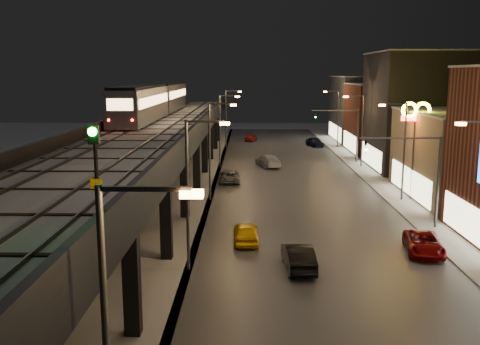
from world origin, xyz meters
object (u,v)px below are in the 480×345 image
object	(u,v)px
car_taxi	(246,233)
subway_train	(156,99)
car_mid_dark	(268,161)
car_onc_red	(315,142)
rail_signal	(95,155)
car_far_white	(251,138)
car_near_white	(298,258)
car_mid_silver	(229,177)
car_onc_dark	(424,244)

from	to	relation	value
car_taxi	subway_train	bearing A→B (deg)	-71.78
car_mid_dark	subway_train	bearing A→B (deg)	-14.78
car_onc_red	car_mid_dark	bearing A→B (deg)	-129.52
subway_train	rail_signal	distance (m)	49.44
rail_signal	car_far_white	size ratio (longest dim) A/B	0.89
car_onc_red	car_near_white	bearing A→B (deg)	-114.34
subway_train	car_near_white	world-z (taller)	subway_train
subway_train	rail_signal	size ratio (longest dim) A/B	11.29
car_near_white	car_mid_dark	world-z (taller)	car_mid_dark
car_near_white	car_mid_silver	world-z (taller)	car_near_white
subway_train	car_mid_silver	distance (m)	15.41
car_mid_dark	car_onc_red	xyz separation A→B (m)	(8.16, 19.07, -0.03)
car_mid_silver	car_taxi	bearing A→B (deg)	90.70
car_onc_red	car_mid_silver	bearing A→B (deg)	-130.21
car_onc_dark	rail_signal	bearing A→B (deg)	-125.77
car_mid_dark	car_onc_red	world-z (taller)	car_mid_dark
car_near_white	car_onc_red	xyz separation A→B (m)	(7.68, 54.81, -0.01)
rail_signal	car_onc_dark	xyz separation A→B (m)	(16.35, 16.54, -8.32)
car_far_white	car_onc_dark	xyz separation A→B (m)	(10.94, -58.74, 0.02)
rail_signal	car_onc_red	size ratio (longest dim) A/B	0.77
car_taxi	car_onc_dark	xyz separation A→B (m)	(11.56, -2.12, -0.05)
car_taxi	car_mid_dark	xyz separation A→B (m)	(2.66, 30.63, 0.05)
subway_train	car_taxi	xyz separation A→B (m)	(11.18, -30.37, -7.76)
car_near_white	car_onc_red	world-z (taller)	car_near_white
subway_train	car_onc_red	distance (m)	30.30
car_mid_silver	car_far_white	distance (m)	35.85
car_mid_silver	rail_signal	bearing A→B (deg)	81.29
car_taxi	rail_signal	bearing A→B (deg)	73.62
car_mid_dark	car_mid_silver	bearing A→B (deg)	48.98
car_mid_silver	car_onc_red	xyz separation A→B (m)	(12.75, 28.85, 0.09)
car_mid_dark	car_onc_red	size ratio (longest dim) A/B	1.22
subway_train	car_mid_dark	distance (m)	15.85
car_near_white	car_mid_silver	distance (m)	26.46
subway_train	car_far_white	size ratio (longest dim) A/B	10.01
car_mid_silver	car_onc_red	world-z (taller)	car_onc_red
subway_train	car_far_white	bearing A→B (deg)	65.78
car_far_white	car_onc_dark	size ratio (longest dim) A/B	0.79
car_far_white	car_onc_red	xyz separation A→B (m)	(10.20, -6.92, 0.10)
subway_train	car_mid_silver	size ratio (longest dim) A/B	8.05
subway_train	car_far_white	distance (m)	29.83
car_near_white	car_far_white	distance (m)	61.78
car_near_white	car_far_white	size ratio (longest dim) A/B	1.21
subway_train	car_onc_dark	size ratio (longest dim) A/B	7.86
car_far_white	car_onc_red	distance (m)	12.32
car_far_white	car_taxi	bearing A→B (deg)	103.61
rail_signal	car_near_white	bearing A→B (deg)	59.64
subway_train	car_taxi	distance (m)	33.28
car_far_white	car_mid_dark	bearing A→B (deg)	108.74
car_onc_dark	car_taxi	bearing A→B (deg)	178.53
subway_train	car_mid_dark	xyz separation A→B (m)	(13.85, 0.26, -7.71)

